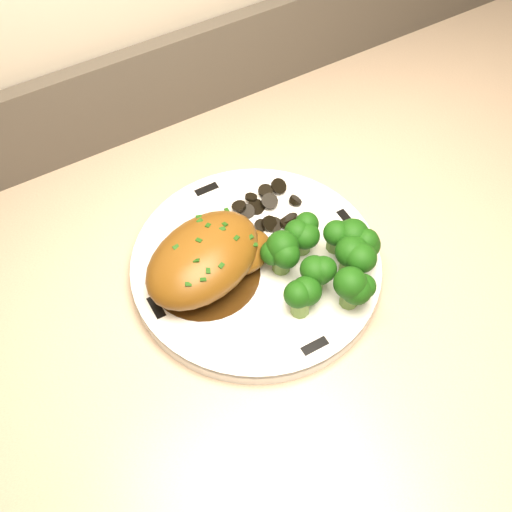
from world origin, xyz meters
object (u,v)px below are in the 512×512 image
plate (256,266)px  chicken_breast (208,258)px  broccoli_florets (325,261)px  counter (266,455)px

plate → chicken_breast: chicken_breast is taller
plate → broccoli_florets: (0.05, -0.05, 0.03)m
plate → broccoli_florets: bearing=-43.6°
plate → broccoli_florets: broccoli_florets is taller
counter → chicken_breast: counter is taller
plate → counter: bearing=-103.7°
chicken_breast → broccoli_florets: (0.10, -0.06, -0.00)m
counter → broccoli_florets: (0.07, 0.00, 0.50)m
plate → broccoli_florets: 0.08m
plate → chicken_breast: size_ratio=1.65×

